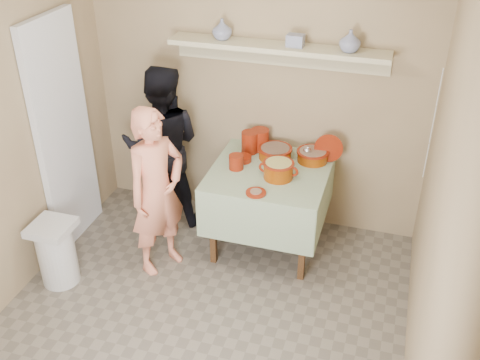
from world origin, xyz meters
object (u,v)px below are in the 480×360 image
(person_cook, at_px, (157,192))
(person_helper, at_px, (162,147))
(cazuela_rice, at_px, (278,169))
(serving_table, at_px, (269,182))
(trash_bin, at_px, (57,252))

(person_cook, height_order, person_helper, person_helper)
(person_helper, distance_m, cazuela_rice, 1.15)
(serving_table, xyz_separation_m, cazuela_rice, (0.09, -0.10, 0.20))
(serving_table, distance_m, cazuela_rice, 0.25)
(person_cook, bearing_deg, serving_table, -27.80)
(trash_bin, bearing_deg, person_cook, 31.75)
(serving_table, relative_size, cazuela_rice, 2.95)
(person_cook, relative_size, serving_table, 1.48)
(trash_bin, bearing_deg, serving_table, 32.99)
(serving_table, bearing_deg, trash_bin, -147.01)
(serving_table, relative_size, trash_bin, 1.74)
(serving_table, bearing_deg, person_cook, -145.93)
(person_cook, distance_m, trash_bin, 0.95)
(person_cook, xyz_separation_m, person_helper, (-0.24, 0.66, 0.04))
(person_helper, distance_m, serving_table, 1.04)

